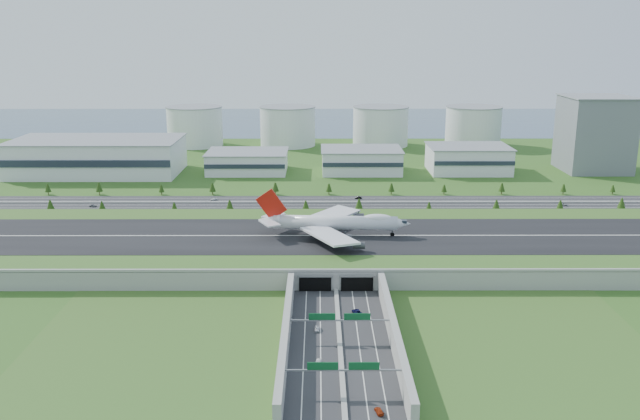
{
  "coord_description": "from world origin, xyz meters",
  "views": [
    {
      "loc": [
        -7.33,
        -307.85,
        102.78
      ],
      "look_at": [
        -6.27,
        35.0,
        11.5
      ],
      "focal_mm": 38.0,
      "sensor_mm": 36.0,
      "label": 1
    }
  ],
  "objects_px": {
    "office_tower": "(595,134)",
    "car_3": "(379,411)",
    "fuel_tank_a": "(195,127)",
    "car_4": "(93,206)",
    "car_7": "(214,199)",
    "boeing_747": "(334,222)",
    "car_6": "(563,204)",
    "car_1": "(318,362)",
    "car_5": "(358,198)",
    "car_2": "(357,312)",
    "car_0": "(317,328)"
  },
  "relations": [
    {
      "from": "boeing_747",
      "to": "car_7",
      "type": "xyz_separation_m",
      "value": [
        -72.63,
        100.46,
        -13.65
      ]
    },
    {
      "from": "boeing_747",
      "to": "car_4",
      "type": "height_order",
      "value": "boeing_747"
    },
    {
      "from": "fuel_tank_a",
      "to": "car_3",
      "type": "distance_m",
      "value": 469.77
    },
    {
      "from": "boeing_747",
      "to": "car_6",
      "type": "bearing_deg",
      "value": 34.93
    },
    {
      "from": "car_1",
      "to": "car_5",
      "type": "bearing_deg",
      "value": 93.79
    },
    {
      "from": "boeing_747",
      "to": "car_5",
      "type": "distance_m",
      "value": 106.69
    },
    {
      "from": "car_3",
      "to": "car_4",
      "type": "distance_m",
      "value": 272.79
    },
    {
      "from": "car_2",
      "to": "car_5",
      "type": "bearing_deg",
      "value": -110.37
    },
    {
      "from": "office_tower",
      "to": "car_3",
      "type": "xyz_separation_m",
      "value": [
        -190.46,
        -336.25,
        -26.73
      ]
    },
    {
      "from": "office_tower",
      "to": "boeing_747",
      "type": "relative_size",
      "value": 0.75
    },
    {
      "from": "car_4",
      "to": "car_5",
      "type": "distance_m",
      "value": 161.8
    },
    {
      "from": "car_1",
      "to": "car_2",
      "type": "distance_m",
      "value": 42.18
    },
    {
      "from": "boeing_747",
      "to": "car_0",
      "type": "height_order",
      "value": "boeing_747"
    },
    {
      "from": "car_1",
      "to": "car_3",
      "type": "height_order",
      "value": "car_1"
    },
    {
      "from": "car_2",
      "to": "car_0",
      "type": "bearing_deg",
      "value": 27.4
    },
    {
      "from": "office_tower",
      "to": "car_3",
      "type": "distance_m",
      "value": 387.36
    },
    {
      "from": "fuel_tank_a",
      "to": "car_4",
      "type": "bearing_deg",
      "value": -95.71
    },
    {
      "from": "car_6",
      "to": "car_7",
      "type": "height_order",
      "value": "car_6"
    },
    {
      "from": "fuel_tank_a",
      "to": "boeing_747",
      "type": "distance_m",
      "value": 331.64
    },
    {
      "from": "fuel_tank_a",
      "to": "car_2",
      "type": "height_order",
      "value": "fuel_tank_a"
    },
    {
      "from": "fuel_tank_a",
      "to": "car_2",
      "type": "relative_size",
      "value": 8.65
    },
    {
      "from": "car_0",
      "to": "car_4",
      "type": "xyz_separation_m",
      "value": [
        -134.8,
        173.18,
        -0.04
      ]
    },
    {
      "from": "car_2",
      "to": "car_4",
      "type": "bearing_deg",
      "value": -63.56
    },
    {
      "from": "fuel_tank_a",
      "to": "car_2",
      "type": "distance_m",
      "value": 404.29
    },
    {
      "from": "office_tower",
      "to": "boeing_747",
      "type": "xyz_separation_m",
      "value": [
        -199.67,
        -194.03,
        -13.07
      ]
    },
    {
      "from": "car_1",
      "to": "car_4",
      "type": "distance_m",
      "value": 240.03
    },
    {
      "from": "car_4",
      "to": "car_5",
      "type": "height_order",
      "value": "car_4"
    },
    {
      "from": "fuel_tank_a",
      "to": "car_0",
      "type": "distance_m",
      "value": 413.8
    },
    {
      "from": "car_1",
      "to": "car_3",
      "type": "xyz_separation_m",
      "value": [
        16.75,
        -28.22,
        -0.06
      ]
    },
    {
      "from": "car_3",
      "to": "car_7",
      "type": "bearing_deg",
      "value": -83.97
    },
    {
      "from": "car_5",
      "to": "car_7",
      "type": "bearing_deg",
      "value": -93.05
    },
    {
      "from": "fuel_tank_a",
      "to": "car_4",
      "type": "relative_size",
      "value": 11.69
    },
    {
      "from": "car_1",
      "to": "car_2",
      "type": "bearing_deg",
      "value": 80.39
    },
    {
      "from": "office_tower",
      "to": "car_6",
      "type": "distance_m",
      "value": 124.99
    },
    {
      "from": "car_2",
      "to": "car_4",
      "type": "distance_m",
      "value": 218.12
    },
    {
      "from": "fuel_tank_a",
      "to": "car_5",
      "type": "relative_size",
      "value": 11.45
    },
    {
      "from": "fuel_tank_a",
      "to": "office_tower",
      "type": "bearing_deg",
      "value": -19.77
    },
    {
      "from": "boeing_747",
      "to": "car_3",
      "type": "distance_m",
      "value": 143.17
    },
    {
      "from": "car_0",
      "to": "car_2",
      "type": "distance_m",
      "value": 20.8
    },
    {
      "from": "car_3",
      "to": "car_6",
      "type": "height_order",
      "value": "car_6"
    },
    {
      "from": "office_tower",
      "to": "car_7",
      "type": "height_order",
      "value": "office_tower"
    },
    {
      "from": "car_2",
      "to": "car_6",
      "type": "relative_size",
      "value": 1.19
    },
    {
      "from": "fuel_tank_a",
      "to": "boeing_747",
      "type": "xyz_separation_m",
      "value": [
        120.33,
        -309.03,
        -3.07
      ]
    },
    {
      "from": "car_1",
      "to": "car_5",
      "type": "distance_m",
      "value": 219.78
    },
    {
      "from": "office_tower",
      "to": "car_5",
      "type": "distance_m",
      "value": 204.58
    },
    {
      "from": "car_7",
      "to": "car_5",
      "type": "bearing_deg",
      "value": 74.02
    },
    {
      "from": "fuel_tank_a",
      "to": "car_6",
      "type": "bearing_deg",
      "value": -40.36
    },
    {
      "from": "car_3",
      "to": "car_4",
      "type": "xyz_separation_m",
      "value": [
        -152.01,
        226.51,
        0.07
      ]
    },
    {
      "from": "office_tower",
      "to": "car_2",
      "type": "bearing_deg",
      "value": -125.69
    },
    {
      "from": "office_tower",
      "to": "car_3",
      "type": "height_order",
      "value": "office_tower"
    }
  ]
}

